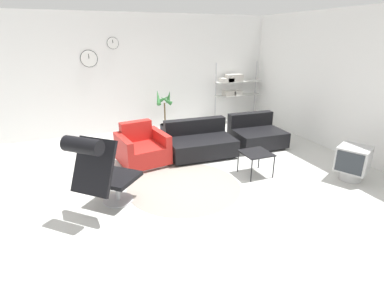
{
  "coord_description": "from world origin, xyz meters",
  "views": [
    {
      "loc": [
        -1.67,
        -4.39,
        2.3
      ],
      "look_at": [
        0.1,
        0.07,
        0.55
      ],
      "focal_mm": 28.0,
      "sensor_mm": 36.0,
      "label": 1
    }
  ],
  "objects_px": {
    "lounge_chair": "(100,167)",
    "couch_low": "(200,143)",
    "side_table": "(256,154)",
    "shelf_unit": "(234,85)",
    "armchair_red": "(142,149)",
    "potted_plant": "(165,115)",
    "crt_television": "(353,162)",
    "couch_second": "(256,135)"
  },
  "relations": [
    {
      "from": "lounge_chair",
      "to": "couch_second",
      "type": "xyz_separation_m",
      "value": [
        3.4,
        1.5,
        -0.43
      ]
    },
    {
      "from": "lounge_chair",
      "to": "crt_television",
      "type": "distance_m",
      "value": 4.01
    },
    {
      "from": "lounge_chair",
      "to": "armchair_red",
      "type": "bearing_deg",
      "value": 102.36
    },
    {
      "from": "lounge_chair",
      "to": "potted_plant",
      "type": "xyz_separation_m",
      "value": [
        1.8,
        3.08,
        -0.2
      ]
    },
    {
      "from": "armchair_red",
      "to": "side_table",
      "type": "xyz_separation_m",
      "value": [
        1.72,
        -1.2,
        0.1
      ]
    },
    {
      "from": "lounge_chair",
      "to": "couch_second",
      "type": "bearing_deg",
      "value": 66.81
    },
    {
      "from": "lounge_chair",
      "to": "couch_second",
      "type": "relative_size",
      "value": 1.08
    },
    {
      "from": "couch_second",
      "to": "shelf_unit",
      "type": "distance_m",
      "value": 2.08
    },
    {
      "from": "couch_low",
      "to": "potted_plant",
      "type": "distance_m",
      "value": 1.64
    },
    {
      "from": "couch_low",
      "to": "couch_second",
      "type": "xyz_separation_m",
      "value": [
        1.36,
        0.03,
        0.0
      ]
    },
    {
      "from": "crt_television",
      "to": "side_table",
      "type": "bearing_deg",
      "value": 34.49
    },
    {
      "from": "armchair_red",
      "to": "couch_low",
      "type": "distance_m",
      "value": 1.19
    },
    {
      "from": "armchair_red",
      "to": "crt_television",
      "type": "relative_size",
      "value": 1.5
    },
    {
      "from": "lounge_chair",
      "to": "side_table",
      "type": "distance_m",
      "value": 2.6
    },
    {
      "from": "couch_second",
      "to": "side_table",
      "type": "relative_size",
      "value": 2.26
    },
    {
      "from": "couch_low",
      "to": "lounge_chair",
      "type": "bearing_deg",
      "value": 38.24
    },
    {
      "from": "side_table",
      "to": "shelf_unit",
      "type": "distance_m",
      "value": 3.44
    },
    {
      "from": "lounge_chair",
      "to": "shelf_unit",
      "type": "distance_m",
      "value": 5.13
    },
    {
      "from": "couch_low",
      "to": "potted_plant",
      "type": "xyz_separation_m",
      "value": [
        -0.25,
        1.61,
        0.23
      ]
    },
    {
      "from": "lounge_chair",
      "to": "armchair_red",
      "type": "xyz_separation_m",
      "value": [
        0.86,
        1.44,
        -0.39
      ]
    },
    {
      "from": "lounge_chair",
      "to": "couch_low",
      "type": "height_order",
      "value": "lounge_chair"
    },
    {
      "from": "side_table",
      "to": "lounge_chair",
      "type": "bearing_deg",
      "value": -174.62
    },
    {
      "from": "armchair_red",
      "to": "crt_television",
      "type": "distance_m",
      "value": 3.67
    },
    {
      "from": "couch_low",
      "to": "shelf_unit",
      "type": "relative_size",
      "value": 0.83
    },
    {
      "from": "armchair_red",
      "to": "couch_low",
      "type": "xyz_separation_m",
      "value": [
        1.19,
        0.03,
        -0.04
      ]
    },
    {
      "from": "armchair_red",
      "to": "crt_television",
      "type": "xyz_separation_m",
      "value": [
        3.1,
        -1.95,
        0.04
      ]
    },
    {
      "from": "potted_plant",
      "to": "couch_second",
      "type": "bearing_deg",
      "value": -44.63
    },
    {
      "from": "side_table",
      "to": "crt_television",
      "type": "height_order",
      "value": "crt_television"
    },
    {
      "from": "couch_second",
      "to": "shelf_unit",
      "type": "bearing_deg",
      "value": -100.97
    },
    {
      "from": "side_table",
      "to": "crt_television",
      "type": "relative_size",
      "value": 0.75
    },
    {
      "from": "armchair_red",
      "to": "shelf_unit",
      "type": "bearing_deg",
      "value": -155.89
    },
    {
      "from": "lounge_chair",
      "to": "potted_plant",
      "type": "height_order",
      "value": "lounge_chair"
    },
    {
      "from": "lounge_chair",
      "to": "shelf_unit",
      "type": "height_order",
      "value": "shelf_unit"
    },
    {
      "from": "side_table",
      "to": "shelf_unit",
      "type": "bearing_deg",
      "value": 67.84
    },
    {
      "from": "side_table",
      "to": "potted_plant",
      "type": "xyz_separation_m",
      "value": [
        -0.77,
        2.84,
        0.1
      ]
    },
    {
      "from": "crt_television",
      "to": "shelf_unit",
      "type": "relative_size",
      "value": 0.39
    },
    {
      "from": "couch_low",
      "to": "side_table",
      "type": "relative_size",
      "value": 2.81
    },
    {
      "from": "armchair_red",
      "to": "shelf_unit",
      "type": "distance_m",
      "value": 3.64
    },
    {
      "from": "armchair_red",
      "to": "potted_plant",
      "type": "relative_size",
      "value": 0.87
    },
    {
      "from": "couch_low",
      "to": "armchair_red",
      "type": "bearing_deg",
      "value": 3.94
    },
    {
      "from": "armchair_red",
      "to": "couch_second",
      "type": "xyz_separation_m",
      "value": [
        2.55,
        0.06,
        -0.04
      ]
    },
    {
      "from": "couch_second",
      "to": "shelf_unit",
      "type": "height_order",
      "value": "shelf_unit"
    }
  ]
}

